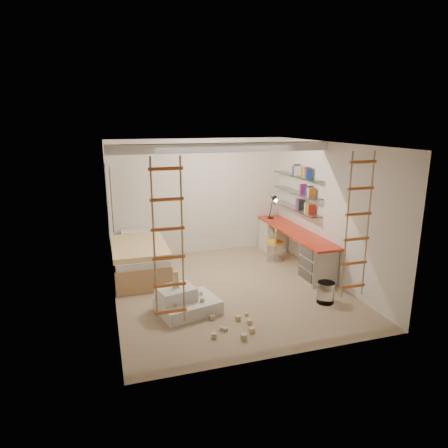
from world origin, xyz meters
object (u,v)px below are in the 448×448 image
object	(u,v)px
desk	(293,246)
bed	(139,258)
swivel_chair	(274,249)
play_platform	(185,302)

from	to	relation	value
desk	bed	distance (m)	3.22
desk	swivel_chair	xyz separation A→B (m)	(-0.32, 0.28, -0.14)
desk	play_platform	world-z (taller)	desk
play_platform	desk	bearing A→B (deg)	29.20
desk	bed	bearing A→B (deg)	173.51
swivel_chair	play_platform	bearing A→B (deg)	-143.07
bed	swivel_chair	distance (m)	2.88
bed	swivel_chair	xyz separation A→B (m)	(2.88, -0.09, -0.06)
bed	play_platform	xyz separation A→B (m)	(0.53, -1.85, -0.17)
bed	play_platform	bearing A→B (deg)	-73.95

